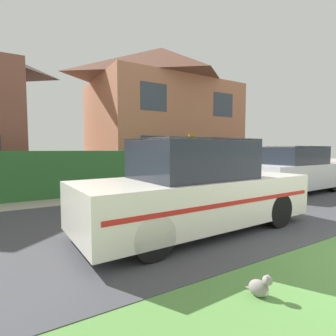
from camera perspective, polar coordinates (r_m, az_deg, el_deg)
The scene contains 6 objects.
road_strip at distance 6.79m, azimuth 11.01°, elevation -8.92°, with size 28.00×5.14×0.01m, color #424247.
garden_hedge at distance 9.44m, azimuth -12.58°, elevation -0.77°, with size 11.05×0.58×1.47m, color #2D662D.
police_car at distance 4.95m, azimuth 6.09°, elevation -4.52°, with size 4.59×1.87×1.80m.
cat at distance 3.13m, azimuth 19.48°, elevation -23.23°, with size 0.21×0.31×0.26m.
neighbour_car_near at distance 10.17m, azimuth 25.88°, elevation -0.48°, with size 4.24×1.72×1.61m.
house_right at distance 16.50m, azimuth -1.38°, elevation 12.44°, with size 8.39×6.46×7.65m.
Camera 1 is at (-4.46, -1.08, 1.54)m, focal length 28.00 mm.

